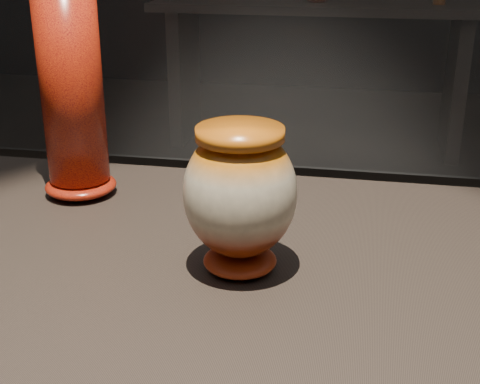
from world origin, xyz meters
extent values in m
cube|color=black|center=(0.00, 0.00, 0.88)|extent=(2.00, 0.80, 0.05)
ellipsoid|color=maroon|center=(-0.07, 0.02, 0.91)|extent=(0.12, 0.12, 0.03)
ellipsoid|color=beige|center=(-0.07, 0.02, 1.01)|extent=(0.19, 0.19, 0.18)
cylinder|color=orange|center=(-0.07, 0.02, 1.10)|extent=(0.14, 0.14, 0.02)
ellipsoid|color=red|center=(-0.40, 0.24, 0.92)|extent=(0.15, 0.15, 0.03)
cylinder|color=red|center=(-0.40, 0.24, 1.10)|extent=(0.13, 0.13, 0.35)
cube|color=black|center=(-0.23, 3.39, 0.88)|extent=(2.00, 0.60, 0.05)
cube|color=black|center=(-1.08, 3.39, 0.42)|extent=(0.08, 0.50, 0.85)
cube|color=black|center=(0.62, 3.39, 0.42)|extent=(0.08, 0.50, 0.85)
camera|label=1|loc=(0.08, -0.78, 1.35)|focal=50.00mm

